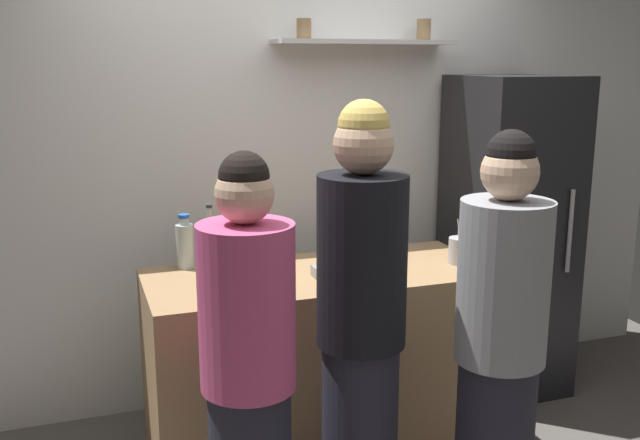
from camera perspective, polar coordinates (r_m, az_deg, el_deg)
name	(u,v)px	position (r m, az deg, el deg)	size (l,w,h in m)	color
back_wall_assembly	(296,165)	(3.98, -1.93, 4.38)	(4.80, 0.32, 2.60)	white
refrigerator	(508,236)	(4.20, 14.80, -1.24)	(0.59, 0.65, 1.80)	black
counter	(320,362)	(3.50, 0.00, -11.33)	(1.61, 0.69, 0.91)	#9E7A51
baking_pan	(354,274)	(3.24, 2.77, -4.30)	(0.34, 0.24, 0.05)	gray
utensil_holder	(460,250)	(3.53, 11.12, -2.40)	(0.11, 0.11, 0.22)	#B2B2B7
wine_bottle_pale_glass	(210,242)	(3.47, -8.77, -1.75)	(0.06, 0.06, 0.30)	#B2BFB2
wine_bottle_green_glass	(232,262)	(3.14, -7.05, -3.38)	(0.07, 0.07, 0.29)	#19471E
water_bottle_plastic	(185,244)	(3.44, -10.76, -1.93)	(0.08, 0.08, 0.26)	silver
person_grey_hoodie	(499,350)	(2.81, 14.16, -10.06)	(0.34, 0.34, 1.64)	#262633
person_pink_top	(249,378)	(2.59, -5.72, -12.46)	(0.34, 0.34, 1.59)	#262633
person_blonde	(361,331)	(2.75, 3.30, -8.84)	(0.34, 0.34, 1.74)	#262633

